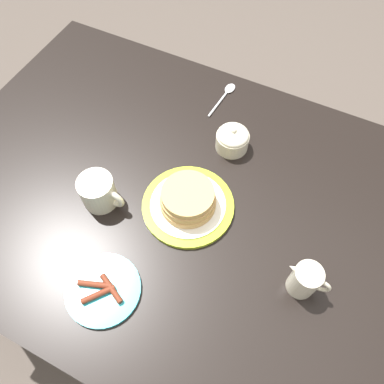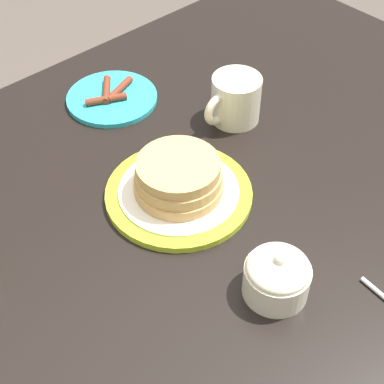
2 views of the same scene
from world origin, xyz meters
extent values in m
cube|color=black|center=(0.00, 0.00, 0.75)|extent=(1.53, 0.98, 0.03)
cube|color=black|center=(-0.70, -0.43, 0.37)|extent=(0.07, 0.07, 0.73)
cylinder|color=#AAC628|center=(-0.03, -0.02, 0.77)|extent=(0.24, 0.24, 0.01)
cylinder|color=white|center=(-0.03, -0.02, 0.78)|extent=(0.20, 0.20, 0.00)
cylinder|color=tan|center=(-0.03, -0.02, 0.79)|extent=(0.15, 0.15, 0.02)
cylinder|color=tan|center=(-0.03, -0.02, 0.81)|extent=(0.14, 0.14, 0.02)
cylinder|color=tan|center=(-0.03, -0.02, 0.83)|extent=(0.13, 0.13, 0.02)
cylinder|color=#2DADBC|center=(-0.11, -0.31, 0.77)|extent=(0.18, 0.18, 0.01)
cylinder|color=maroon|center=(-0.13, -0.31, 0.78)|extent=(0.08, 0.04, 0.01)
cylinder|color=maroon|center=(-0.09, -0.30, 0.78)|extent=(0.08, 0.05, 0.01)
cylinder|color=maroon|center=(-0.11, -0.32, 0.78)|extent=(0.06, 0.07, 0.01)
cylinder|color=beige|center=(-0.25, -0.10, 0.81)|extent=(0.09, 0.09, 0.09)
torus|color=beige|center=(-0.20, -0.10, 0.81)|extent=(0.06, 0.01, 0.06)
cylinder|color=#472819|center=(-0.25, -0.10, 0.84)|extent=(0.08, 0.08, 0.00)
cylinder|color=beige|center=(-0.01, 0.21, 0.79)|extent=(0.09, 0.09, 0.05)
ellipsoid|color=beige|center=(-0.01, 0.21, 0.82)|extent=(0.09, 0.09, 0.03)
sphere|color=beige|center=(-0.01, 0.21, 0.84)|extent=(0.02, 0.02, 0.02)
camera|label=1|loc=(0.19, -0.43, 1.64)|focal=35.00mm
camera|label=2|loc=(0.41, 0.50, 1.46)|focal=55.00mm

